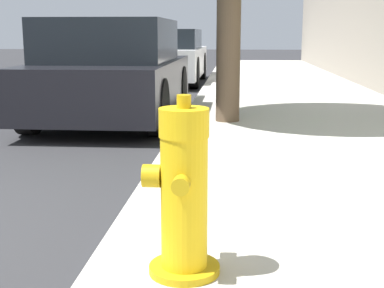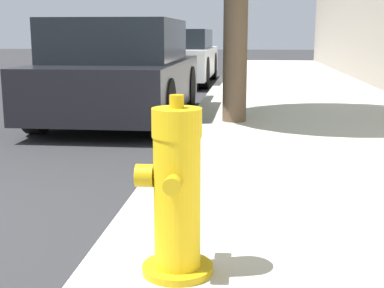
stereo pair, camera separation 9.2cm
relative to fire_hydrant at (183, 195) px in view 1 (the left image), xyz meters
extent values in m
cylinder|color=#C39C11|center=(0.00, 0.00, -0.36)|extent=(0.33, 0.33, 0.04)
cylinder|color=yellow|center=(0.00, 0.00, -0.04)|extent=(0.21, 0.21, 0.61)
cylinder|color=yellow|center=(0.00, 0.00, 0.33)|extent=(0.22, 0.22, 0.13)
cylinder|color=#C39C11|center=(0.00, 0.00, 0.42)|extent=(0.06, 0.06, 0.06)
cylinder|color=#C39C11|center=(0.00, -0.14, 0.09)|extent=(0.08, 0.07, 0.08)
cylinder|color=#C39C11|center=(0.00, 0.14, 0.09)|extent=(0.08, 0.07, 0.08)
cylinder|color=#C39C11|center=(-0.14, 0.00, 0.09)|extent=(0.08, 0.11, 0.11)
cube|color=black|center=(-1.52, 5.23, 0.01)|extent=(1.77, 3.85, 0.66)
cube|color=black|center=(-1.52, 5.08, 0.62)|extent=(1.63, 2.12, 0.57)
cylinder|color=black|center=(-2.32, 6.42, -0.16)|extent=(0.20, 0.71, 0.71)
cylinder|color=black|center=(-0.71, 6.42, -0.16)|extent=(0.20, 0.71, 0.71)
cylinder|color=black|center=(-2.32, 4.04, -0.16)|extent=(0.20, 0.71, 0.71)
cylinder|color=black|center=(-0.71, 4.04, -0.16)|extent=(0.20, 0.71, 0.71)
cube|color=silver|center=(-1.47, 11.09, 0.02)|extent=(1.66, 4.24, 0.68)
cube|color=black|center=(-1.47, 10.92, 0.59)|extent=(1.53, 2.33, 0.45)
cylinder|color=black|center=(-2.22, 12.40, -0.15)|extent=(0.20, 0.72, 0.72)
cylinder|color=black|center=(-0.73, 12.40, -0.15)|extent=(0.20, 0.72, 0.72)
cylinder|color=black|center=(-2.22, 9.77, -0.15)|extent=(0.20, 0.72, 0.72)
cylinder|color=black|center=(-0.73, 9.77, -0.15)|extent=(0.20, 0.72, 0.72)
cylinder|color=brown|center=(0.12, 4.44, 0.83)|extent=(0.30, 0.30, 2.40)
camera|label=1|loc=(0.23, -2.31, 0.72)|focal=50.00mm
camera|label=2|loc=(0.32, -2.30, 0.72)|focal=50.00mm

